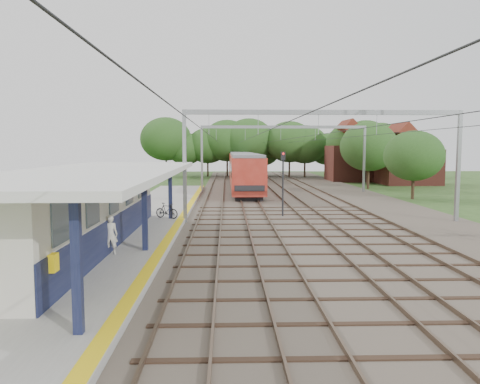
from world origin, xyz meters
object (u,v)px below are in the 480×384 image
object	(u,v)px
bicycle	(167,211)
train	(242,168)
signal_post	(283,176)
person	(110,235)

from	to	relation	value
bicycle	train	xyz separation A→B (m)	(5.63, 29.32, 1.39)
train	signal_post	distance (m)	26.89
person	train	size ratio (longest dim) A/B	0.04
bicycle	signal_post	distance (m)	8.13
bicycle	signal_post	bearing A→B (deg)	-44.07
person	train	distance (m)	39.68
train	signal_post	world-z (taller)	signal_post
person	bicycle	bearing A→B (deg)	-105.15
person	train	world-z (taller)	train
signal_post	person	bearing A→B (deg)	-115.14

